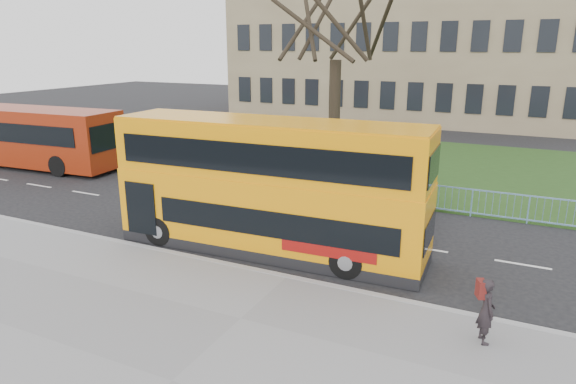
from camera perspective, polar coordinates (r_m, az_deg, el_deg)
The scene contains 10 objects.
ground at distance 16.04m, azimuth 2.33°, elevation -7.58°, with size 120.00×120.00×0.00m, color black.
pavement at distance 10.94m, azimuth -12.74°, elevation -20.03°, with size 80.00×10.50×0.12m, color slate.
kerb at distance 14.73m, azimuth -0.09°, elevation -9.52°, with size 80.00×0.20×0.14m, color gray.
grass_verge at distance 29.12m, azimuth 13.55°, elevation 2.95°, with size 80.00×15.40×0.08m, color #203C16.
guard_railing at distance 21.74m, azimuth 9.24°, elevation 0.17°, with size 40.00×0.12×1.10m, color #80B3E4, non-canonical shape.
bare_tree at distance 25.10m, azimuth 5.38°, elevation 16.89°, with size 9.43×9.43×13.47m, color black, non-canonical shape.
civic_building at distance 49.70m, azimuth 13.62°, elevation 16.32°, with size 30.00×15.00×14.00m, color #78664C.
yellow_bus at distance 16.11m, azimuth -2.09°, elevation 0.96°, with size 10.04×2.80×4.17m.
red_bus at distance 31.71m, azimuth -27.63°, elevation 5.64°, with size 12.13×3.46×3.16m.
pedestrian at distance 12.22m, azimuth 21.17°, elevation -12.21°, with size 0.55×0.36×1.50m, color black.
Camera 1 is at (5.75, -13.52, 6.44)m, focal length 32.00 mm.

